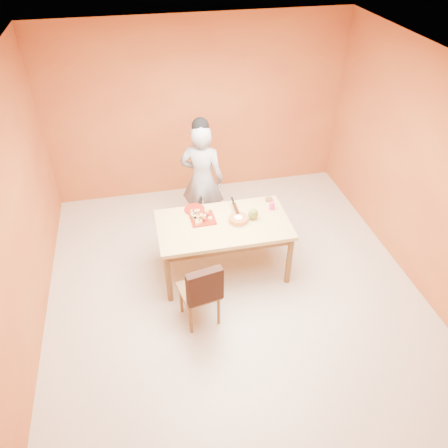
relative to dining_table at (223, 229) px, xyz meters
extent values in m
plane|color=beige|center=(0.05, -0.45, -0.67)|extent=(5.00, 5.00, 0.00)
plane|color=white|center=(0.05, -0.45, 2.03)|extent=(5.00, 5.00, 0.00)
plane|color=#BB6A2B|center=(0.05, 2.05, 0.68)|extent=(4.50, 0.00, 4.50)
plane|color=#BB6A2B|center=(-2.20, -0.45, 0.68)|extent=(0.00, 5.00, 5.00)
plane|color=#BB6A2B|center=(2.30, -0.45, 0.68)|extent=(0.00, 5.00, 5.00)
cube|color=tan|center=(0.00, 0.00, 0.07)|extent=(1.60, 0.90, 0.05)
cube|color=brown|center=(0.00, 0.00, -0.01)|extent=(1.48, 0.78, 0.10)
cylinder|color=brown|center=(-0.74, -0.39, -0.31)|extent=(0.07, 0.07, 0.71)
cylinder|color=brown|center=(-0.74, 0.39, -0.31)|extent=(0.07, 0.07, 0.71)
cylinder|color=brown|center=(0.74, -0.39, -0.31)|extent=(0.07, 0.07, 0.71)
cylinder|color=brown|center=(0.74, 0.39, -0.31)|extent=(0.07, 0.07, 0.71)
imported|color=#98989A|center=(-0.09, 0.94, 0.15)|extent=(0.70, 0.59, 1.64)
cube|color=maroon|center=(-0.23, 0.13, 0.10)|extent=(0.31, 0.31, 0.02)
cylinder|color=maroon|center=(-0.30, 0.35, 0.10)|extent=(0.31, 0.31, 0.02)
cylinder|color=white|center=(0.18, -0.01, 0.10)|extent=(0.26, 0.26, 0.01)
cylinder|color=orange|center=(0.18, -0.01, 0.13)|extent=(0.30, 0.30, 0.05)
cube|color=silver|center=(0.19, 0.17, 0.17)|extent=(0.05, 0.24, 0.01)
ellipsoid|color=olive|center=(0.37, 0.01, 0.17)|extent=(0.15, 0.14, 0.16)
cylinder|color=#E0216B|center=(0.66, 0.16, 0.14)|extent=(0.07, 0.07, 0.10)
cylinder|color=#351C0E|center=(0.68, 0.35, 0.11)|extent=(0.12, 0.12, 0.03)
camera|label=1|loc=(-0.87, -4.10, 3.30)|focal=35.00mm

